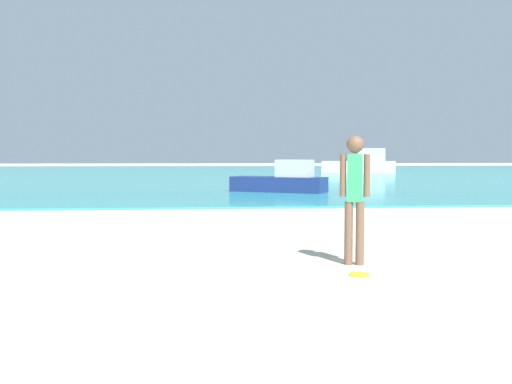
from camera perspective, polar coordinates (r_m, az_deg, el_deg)
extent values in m
plane|color=beige|center=(3.83, 0.17, -18.12)|extent=(200.00, 200.00, 0.00)
cube|color=teal|center=(45.23, -4.44, 1.85)|extent=(160.00, 60.00, 0.06)
cylinder|color=brown|center=(7.62, 10.20, -4.05)|extent=(0.11, 0.11, 0.82)
cylinder|color=brown|center=(7.62, 9.11, -4.04)|extent=(0.11, 0.11, 0.82)
cube|color=#2DA35B|center=(7.56, 9.71, 1.36)|extent=(0.21, 0.16, 0.62)
sphere|color=brown|center=(7.56, 9.75, 4.66)|extent=(0.22, 0.22, 0.22)
cylinder|color=brown|center=(7.56, 10.87, 1.60)|extent=(0.08, 0.08, 0.55)
cylinder|color=brown|center=(7.56, 8.56, 1.63)|extent=(0.08, 0.08, 0.55)
cylinder|color=yellow|center=(7.01, 10.14, -8.02)|extent=(0.24, 0.24, 0.03)
cube|color=navy|center=(21.62, 2.23, 0.77)|extent=(3.66, 2.67, 0.57)
cube|color=silver|center=(21.38, 3.82, 2.34)|extent=(1.50, 1.30, 0.64)
cube|color=white|center=(46.49, 10.09, 2.45)|extent=(5.94, 3.56, 0.91)
cube|color=silver|center=(46.42, 11.36, 3.62)|extent=(2.34, 1.86, 1.02)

